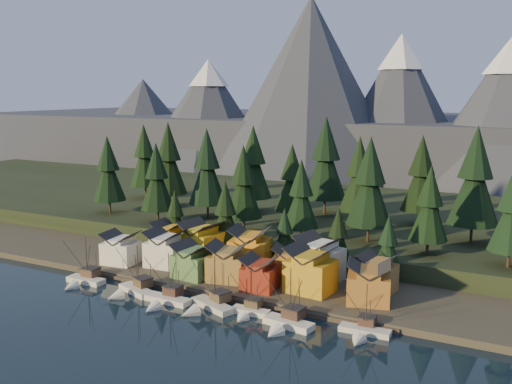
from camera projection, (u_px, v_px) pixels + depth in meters
The scene contains 46 objects.
ground at pixel (176, 324), 111.06m from camera, with size 500.00×500.00×0.00m, color black.
shore_strip at pixel (266, 265), 145.95m from camera, with size 400.00×50.00×1.50m, color #3E382D.
hillside at pixel (333, 218), 189.34m from camera, with size 420.00×100.00×6.00m, color black.
dock at pixel (219, 295), 125.42m from camera, with size 80.00×4.00×1.00m, color #4A3D34.
mountain_ridge at pixel (407, 127), 295.40m from camera, with size 560.00×190.00×90.00m.
boat_0 at pixel (82, 274), 133.32m from camera, with size 9.68×10.55×12.21m.
boat_1 at pixel (132, 284), 126.77m from camera, with size 10.70×11.24×12.12m.
boat_2 at pixel (164, 294), 120.83m from camera, with size 10.69×11.60×12.03m.
boat_3 at pixel (208, 299), 117.68m from camera, with size 11.70×12.15×12.37m.
boat_4 at pixel (248, 306), 114.81m from camera, with size 8.22×8.94×10.37m.
boat_5 at pixel (286, 316), 108.36m from camera, with size 10.56×11.22×12.83m.
boat_6 at pixel (363, 326), 105.29m from camera, with size 9.94×10.79×10.53m.
house_front_0 at pixel (121, 247), 144.24m from camera, with size 8.91×8.53×8.04m.
house_front_1 at pixel (166, 247), 142.09m from camera, with size 9.42×9.10×9.08m.
house_front_2 at pixel (194, 259), 133.70m from camera, with size 8.93×8.99×8.10m.
house_front_3 at pixel (228, 261), 131.36m from camera, with size 10.17×9.86×8.77m.
house_front_4 at pixel (260, 272), 125.41m from camera, with size 7.72×8.26×7.37m.
house_front_5 at pixel (311, 268), 123.67m from camera, with size 10.48×9.71×10.10m.
house_front_6 at pixel (369, 281), 117.42m from camera, with size 10.44×10.10×8.64m.
house_back_0 at pixel (170, 237), 152.16m from camera, with size 8.40×8.09×8.90m.
house_back_1 at pixel (201, 240), 146.57m from camera, with size 10.30×10.39×10.17m.
house_back_2 at pixel (250, 246), 140.90m from camera, with size 10.94×10.33×10.02m.
house_back_3 at pixel (290, 262), 132.60m from camera, with size 8.82×8.18×7.69m.
house_back_4 at pixel (319, 257), 131.45m from camera, with size 11.13×10.83×10.41m.
house_back_5 at pixel (377, 272), 124.09m from camera, with size 8.31×8.39×8.24m.
tree_hill_0 at pixel (108, 171), 181.04m from camera, with size 10.66×10.66×24.84m.
tree_hill_1 at pixel (169, 161), 189.28m from camera, with size 12.30×12.30×28.66m.
tree_hill_2 at pixel (157, 179), 167.73m from camera, with size 10.27×10.27×23.92m.
tree_hill_3 at pixel (207, 169), 173.37m from camera, with size 11.91×11.91×27.75m.
tree_hill_4 at pixel (253, 165), 182.88m from camera, with size 12.03×12.03×28.02m.
tree_hill_5 at pixel (244, 185), 156.86m from camera, with size 10.39×10.39×24.20m.
tree_hill_6 at pixel (292, 180), 166.45m from camera, with size 10.15×10.15×23.65m.
tree_hill_7 at pixel (301, 196), 147.26m from camera, with size 9.26×9.26×21.57m.
tree_hill_8 at pixel (359, 177), 164.25m from camera, with size 11.18×11.18×26.04m.
tree_hill_9 at pixel (370, 185), 145.63m from camera, with size 11.80×11.80×27.49m.
tree_hill_10 at pixel (421, 176), 164.02m from camera, with size 11.33×11.33×26.40m.
tree_hill_11 at pixel (429, 206), 134.62m from camera, with size 9.26×9.26×21.57m.
tree_hill_12 at pixel (475, 179), 144.19m from camera, with size 13.02×13.02×30.34m.
tree_hill_13 at pixel (512, 212), 124.64m from camera, with size 9.84×9.84×22.93m.
tree_hill_15 at pixel (326, 161), 178.82m from camera, with size 13.34×13.34×31.08m.
tree_hill_16 at pixel (144, 158), 206.30m from camera, with size 11.57×11.57×26.94m.
tree_shore_0 at pixel (175, 217), 156.83m from camera, with size 7.11×7.11×16.56m.
tree_shore_1 at pixel (226, 215), 149.27m from camera, with size 8.71×8.71×20.29m.
tree_shore_2 at pixel (285, 234), 142.16m from camera, with size 6.31×6.31×14.69m.
tree_shore_3 at pixel (338, 237), 135.72m from camera, with size 6.92×6.92×16.12m.
tree_shore_4 at pixel (388, 245), 130.40m from camera, with size 6.61×6.61×15.39m.
Camera 1 is at (61.77, -86.10, 44.80)m, focal length 40.00 mm.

